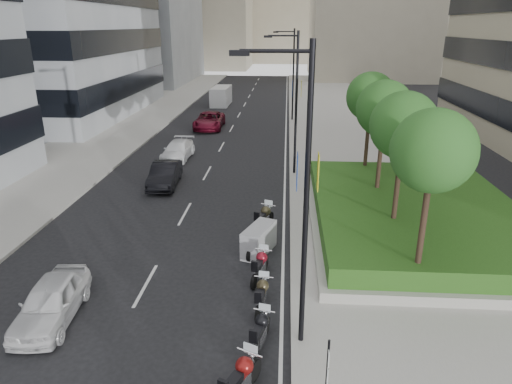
# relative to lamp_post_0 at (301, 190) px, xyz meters

# --- Properties ---
(ground) EXTENTS (160.00, 160.00, 0.00)m
(ground) POSITION_rel_lamp_post_0_xyz_m (-4.14, -1.00, -5.07)
(ground) COLOR black
(ground) RESTS_ON ground
(sidewalk_right) EXTENTS (10.00, 100.00, 0.15)m
(sidewalk_right) POSITION_rel_lamp_post_0_xyz_m (4.86, 29.00, -4.99)
(sidewalk_right) COLOR #9E9B93
(sidewalk_right) RESTS_ON ground
(sidewalk_left) EXTENTS (8.00, 100.00, 0.15)m
(sidewalk_left) POSITION_rel_lamp_post_0_xyz_m (-16.14, 29.00, -4.99)
(sidewalk_left) COLOR #9E9B93
(sidewalk_left) RESTS_ON ground
(lane_edge) EXTENTS (0.12, 100.00, 0.01)m
(lane_edge) POSITION_rel_lamp_post_0_xyz_m (-0.44, 29.00, -5.06)
(lane_edge) COLOR silver
(lane_edge) RESTS_ON ground
(lane_centre) EXTENTS (0.12, 100.00, 0.01)m
(lane_centre) POSITION_rel_lamp_post_0_xyz_m (-5.64, 29.00, -5.06)
(lane_centre) COLOR silver
(lane_centre) RESTS_ON ground
(planter) EXTENTS (10.00, 14.00, 0.40)m
(planter) POSITION_rel_lamp_post_0_xyz_m (5.86, 9.00, -4.72)
(planter) COLOR #A1A096
(planter) RESTS_ON sidewalk_right
(hedge) EXTENTS (9.40, 13.40, 0.80)m
(hedge) POSITION_rel_lamp_post_0_xyz_m (5.86, 9.00, -4.12)
(hedge) COLOR #1C4012
(hedge) RESTS_ON planter
(tree_0) EXTENTS (2.80, 2.80, 6.30)m
(tree_0) POSITION_rel_lamp_post_0_xyz_m (4.36, 3.00, 0.36)
(tree_0) COLOR #332319
(tree_0) RESTS_ON planter
(tree_1) EXTENTS (2.80, 2.80, 6.30)m
(tree_1) POSITION_rel_lamp_post_0_xyz_m (4.36, 7.00, 0.36)
(tree_1) COLOR #332319
(tree_1) RESTS_ON planter
(tree_2) EXTENTS (2.80, 2.80, 6.30)m
(tree_2) POSITION_rel_lamp_post_0_xyz_m (4.36, 11.00, 0.36)
(tree_2) COLOR #332319
(tree_2) RESTS_ON planter
(tree_3) EXTENTS (2.80, 2.80, 6.30)m
(tree_3) POSITION_rel_lamp_post_0_xyz_m (4.36, 15.00, 0.36)
(tree_3) COLOR #332319
(tree_3) RESTS_ON planter
(lamp_post_0) EXTENTS (2.34, 0.45, 9.00)m
(lamp_post_0) POSITION_rel_lamp_post_0_xyz_m (0.00, 0.00, 0.00)
(lamp_post_0) COLOR black
(lamp_post_0) RESTS_ON ground
(lamp_post_1) EXTENTS (2.34, 0.45, 9.00)m
(lamp_post_1) POSITION_rel_lamp_post_0_xyz_m (0.00, 17.00, 0.00)
(lamp_post_1) COLOR black
(lamp_post_1) RESTS_ON ground
(lamp_post_2) EXTENTS (2.34, 0.45, 9.00)m
(lamp_post_2) POSITION_rel_lamp_post_0_xyz_m (0.00, 35.00, 0.00)
(lamp_post_2) COLOR black
(lamp_post_2) RESTS_ON ground
(parking_sign) EXTENTS (0.06, 0.32, 2.50)m
(parking_sign) POSITION_rel_lamp_post_0_xyz_m (0.66, -3.00, -3.61)
(parking_sign) COLOR black
(parking_sign) RESTS_ON ground
(motorcycle_1) EXTENTS (1.13, 2.13, 1.14)m
(motorcycle_1) POSITION_rel_lamp_post_0_xyz_m (-1.50, -2.34, -4.46)
(motorcycle_1) COLOR black
(motorcycle_1) RESTS_ON ground
(motorcycle_2) EXTENTS (0.73, 2.02, 1.02)m
(motorcycle_2) POSITION_rel_lamp_post_0_xyz_m (-1.09, -0.24, -4.52)
(motorcycle_2) COLOR black
(motorcycle_2) RESTS_ON ground
(motorcycle_3) EXTENTS (0.68, 2.03, 1.01)m
(motorcycle_3) POSITION_rel_lamp_post_0_xyz_m (-1.16, 1.77, -4.52)
(motorcycle_3) COLOR black
(motorcycle_3) RESTS_ON ground
(motorcycle_4) EXTENTS (0.76, 2.05, 1.03)m
(motorcycle_4) POSITION_rel_lamp_post_0_xyz_m (-1.33, 3.79, -4.51)
(motorcycle_4) COLOR black
(motorcycle_4) RESTS_ON ground
(motorcycle_5) EXTENTS (1.50, 2.20, 1.24)m
(motorcycle_5) POSITION_rel_lamp_post_0_xyz_m (-1.50, 5.89, -4.45)
(motorcycle_5) COLOR black
(motorcycle_5) RESTS_ON ground
(motorcycle_6) EXTENTS (1.04, 2.16, 1.13)m
(motorcycle_6) POSITION_rel_lamp_post_0_xyz_m (-1.42, 8.28, -4.46)
(motorcycle_6) COLOR black
(motorcycle_6) RESTS_ON ground
(car_a) EXTENTS (1.95, 4.16, 1.38)m
(car_a) POSITION_rel_lamp_post_0_xyz_m (-8.10, 0.72, -4.38)
(car_a) COLOR silver
(car_a) RESTS_ON ground
(car_b) EXTENTS (1.77, 4.41, 1.43)m
(car_b) POSITION_rel_lamp_post_0_xyz_m (-7.78, 14.33, -4.35)
(car_b) COLOR black
(car_b) RESTS_ON ground
(car_c) EXTENTS (1.95, 4.54, 1.30)m
(car_c) POSITION_rel_lamp_post_0_xyz_m (-8.34, 20.28, -4.41)
(car_c) COLOR white
(car_c) RESTS_ON ground
(car_d) EXTENTS (2.63, 5.56, 1.53)m
(car_d) POSITION_rel_lamp_post_0_xyz_m (-7.75, 30.86, -4.30)
(car_d) COLOR maroon
(car_d) RESTS_ON ground
(delivery_van) EXTENTS (2.12, 5.25, 2.18)m
(delivery_van) POSITION_rel_lamp_post_0_xyz_m (-8.50, 44.25, -4.05)
(delivery_van) COLOR white
(delivery_van) RESTS_ON ground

